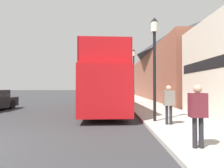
% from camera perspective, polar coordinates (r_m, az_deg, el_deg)
% --- Properties ---
extents(ground_plane, '(144.00, 144.00, 0.00)m').
position_cam_1_polar(ground_plane, '(25.88, -9.60, -4.72)').
color(ground_plane, '#333335').
extents(sidewalk, '(3.32, 108.00, 0.14)m').
position_cam_1_polar(sidewalk, '(22.76, 7.60, -5.06)').
color(sidewalk, '#ADAAA3').
rests_on(sidewalk, ground_plane).
extents(brick_terrace_rear, '(6.00, 22.37, 9.01)m').
position_cam_1_polar(brick_terrace_rear, '(25.34, 17.66, 5.44)').
color(brick_terrace_rear, '#935642').
rests_on(brick_terrace_rear, ground_plane).
extents(tour_bus, '(3.00, 10.15, 3.99)m').
position_cam_1_polar(tour_bus, '(12.63, -2.62, -0.54)').
color(tour_bus, red).
rests_on(tour_bus, ground_plane).
extents(parked_car_ahead_of_bus, '(1.81, 3.97, 1.38)m').
position_cam_1_polar(parked_car_ahead_of_bus, '(20.23, 0.71, -3.91)').
color(parked_car_ahead_of_bus, navy).
rests_on(parked_car_ahead_of_bus, ground_plane).
extents(pedestrian_nearest, '(0.42, 0.23, 1.60)m').
position_cam_1_polar(pedestrian_nearest, '(4.97, 26.21, -7.54)').
color(pedestrian_nearest, '#232328').
rests_on(pedestrian_nearest, sidewalk).
extents(pedestrian_second, '(0.42, 0.23, 1.61)m').
position_cam_1_polar(pedestrian_second, '(7.61, 18.04, -5.25)').
color(pedestrian_second, '#232328').
rests_on(pedestrian_second, sidewalk).
extents(lamp_post_nearest, '(0.35, 0.35, 4.74)m').
position_cam_1_polar(lamp_post_nearest, '(8.37, 13.70, 10.92)').
color(lamp_post_nearest, black).
rests_on(lamp_post_nearest, sidewalk).
extents(lamp_post_second, '(0.35, 0.35, 5.17)m').
position_cam_1_polar(lamp_post_second, '(16.86, 7.09, 5.77)').
color(lamp_post_second, black).
rests_on(lamp_post_second, sidewalk).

